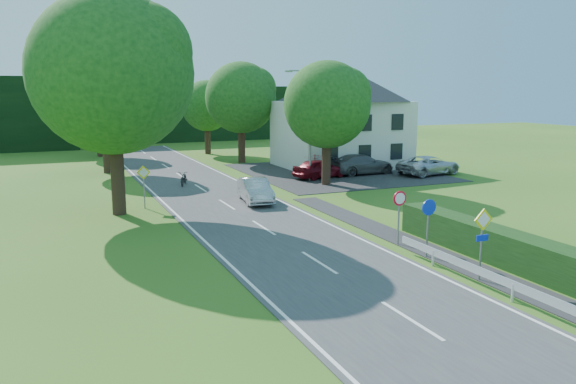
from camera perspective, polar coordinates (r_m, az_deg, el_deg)
name	(u,v)px	position (r m, az deg, el deg)	size (l,w,h in m)	color
road	(250,219)	(28.98, -3.91, -2.79)	(7.00, 80.00, 0.04)	#38383A
parking_pad	(336,172)	(45.49, 4.93, 2.02)	(14.00, 16.00, 0.04)	black
line_edge_left	(187,225)	(28.10, -10.18, -3.30)	(0.12, 80.00, 0.01)	white
line_edge_right	(307,213)	(30.18, 1.92, -2.19)	(0.12, 80.00, 0.01)	white
line_centre	(250,219)	(28.98, -3.91, -2.74)	(0.12, 80.00, 0.01)	white
tree_main	(114,105)	(30.83, -17.29, 8.45)	(9.40, 9.40, 11.64)	#144415
tree_left_far	(105,119)	(46.90, -18.12, 7.04)	(7.00, 7.00, 8.58)	#144415
tree_right_far	(241,113)	(51.35, -4.78, 8.05)	(7.40, 7.40, 9.09)	#144415
tree_left_back	(98,116)	(58.89, -18.73, 7.34)	(6.60, 6.60, 8.07)	#144415
tree_right_back	(207,117)	(58.74, -8.22, 7.52)	(6.20, 6.20, 7.56)	#144415
tree_right_mid	(327,124)	(39.02, 3.96, 6.95)	(7.00, 7.00, 8.58)	#144415
treeline_right	(190,114)	(74.74, -9.96, 7.85)	(30.00, 5.00, 7.00)	black
house_white	(341,115)	(48.65, 5.43, 7.75)	(10.60, 8.40, 8.60)	silver
streetlight	(309,120)	(40.61, 2.11, 7.35)	(2.03, 0.18, 8.00)	gray
sign_priority_right	(482,231)	(20.55, 19.15, -3.76)	(0.78, 0.09, 2.59)	gray
sign_roundabout	(428,217)	(22.81, 14.07, -2.44)	(0.64, 0.08, 2.37)	gray
sign_speed_limit	(399,205)	(24.37, 11.26, -1.29)	(0.64, 0.11, 2.37)	gray
sign_priority_left	(144,178)	(32.36, -14.45, 1.36)	(0.78, 0.09, 2.44)	gray
moving_car	(255,190)	(33.17, -3.36, 0.17)	(1.48, 4.26, 1.40)	#AEAEB3
motorcycle	(184,178)	(39.64, -10.53, 1.41)	(0.67, 1.92, 1.01)	black
parked_car_red	(320,168)	(42.20, 3.24, 2.41)	(1.72, 4.27, 1.45)	maroon
parked_car_grey	(362,164)	(44.50, 7.49, 2.82)	(2.18, 5.37, 1.56)	#545459
parked_car_silver_b	(429,165)	(45.21, 14.15, 2.66)	(2.44, 5.30, 1.47)	silver
parasol	(315,165)	(43.31, 2.79, 2.78)	(1.85, 1.88, 1.69)	red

